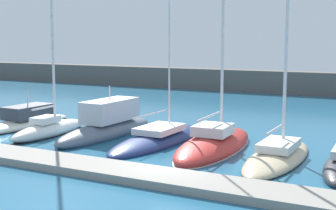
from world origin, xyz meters
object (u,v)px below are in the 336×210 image
at_px(motorboat_ivory_nearest, 20,122).
at_px(sailboat_sand_sixth, 278,155).
at_px(sailboat_red_fifth, 214,143).
at_px(mooring_buoy_yellow, 122,101).
at_px(sailboat_navy_fourth, 159,138).
at_px(sailboat_white_second, 49,127).
at_px(motorboat_slate_third, 108,125).

xyz_separation_m(motorboat_ivory_nearest, sailboat_sand_sixth, (18.84, -0.71, -0.11)).
height_order(sailboat_red_fifth, mooring_buoy_yellow, sailboat_red_fifth).
bearing_deg(mooring_buoy_yellow, sailboat_sand_sixth, -38.87).
distance_m(sailboat_navy_fourth, sailboat_sand_sixth, 7.70).
distance_m(sailboat_navy_fourth, sailboat_red_fifth, 3.79).
xyz_separation_m(motorboat_ivory_nearest, sailboat_white_second, (3.75, -1.19, 0.14)).
xyz_separation_m(sailboat_navy_fourth, sailboat_sand_sixth, (7.64, -0.99, 0.02)).
bearing_deg(sailboat_navy_fourth, sailboat_white_second, 102.52).
height_order(sailboat_navy_fourth, mooring_buoy_yellow, sailboat_navy_fourth).
relative_size(sailboat_white_second, sailboat_sand_sixth, 1.03).
relative_size(motorboat_slate_third, mooring_buoy_yellow, 13.27).
bearing_deg(sailboat_navy_fourth, motorboat_slate_third, 89.32).
bearing_deg(sailboat_white_second, mooring_buoy_yellow, 15.30).
bearing_deg(sailboat_navy_fourth, motorboat_ivory_nearest, 92.80).
bearing_deg(motorboat_slate_third, sailboat_red_fifth, -91.97).
xyz_separation_m(sailboat_white_second, sailboat_navy_fourth, (7.45, 1.47, -0.28)).
bearing_deg(motorboat_slate_third, sailboat_white_second, 116.05).
bearing_deg(motorboat_slate_third, motorboat_ivory_nearest, 94.86).
relative_size(sailboat_white_second, motorboat_slate_third, 1.44).
relative_size(sailboat_red_fifth, mooring_buoy_yellow, 22.29).
bearing_deg(sailboat_white_second, sailboat_sand_sixth, -90.61).
relative_size(motorboat_ivory_nearest, sailboat_white_second, 0.72).
distance_m(motorboat_slate_third, mooring_buoy_yellow, 17.87).
distance_m(sailboat_red_fifth, sailboat_sand_sixth, 3.92).
bearing_deg(motorboat_slate_third, sailboat_navy_fourth, -90.49).
distance_m(motorboat_ivory_nearest, sailboat_sand_sixth, 18.85).
xyz_separation_m(sailboat_navy_fourth, sailboat_red_fifth, (3.78, -0.33, 0.12)).
xyz_separation_m(sailboat_navy_fourth, mooring_buoy_yellow, (-12.91, 15.57, -0.23)).
xyz_separation_m(sailboat_red_fifth, mooring_buoy_yellow, (-16.68, 15.90, -0.36)).
height_order(motorboat_ivory_nearest, mooring_buoy_yellow, motorboat_ivory_nearest).
bearing_deg(mooring_buoy_yellow, sailboat_red_fifth, -43.63).
relative_size(motorboat_slate_third, sailboat_navy_fourth, 0.48).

